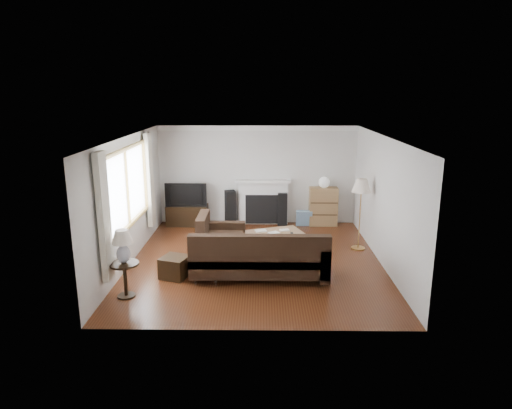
{
  "coord_description": "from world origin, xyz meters",
  "views": [
    {
      "loc": [
        0.12,
        -8.68,
        3.39
      ],
      "look_at": [
        0.0,
        0.3,
        1.1
      ],
      "focal_mm": 32.0,
      "sensor_mm": 36.0,
      "label": 1
    }
  ],
  "objects_px": {
    "coffee_table": "(273,242)",
    "tv_stand": "(187,215)",
    "floor_lamp": "(360,214)",
    "bookshelf": "(323,206)",
    "sectional_sofa": "(260,255)",
    "side_table": "(125,280)"
  },
  "relations": [
    {
      "from": "bookshelf",
      "to": "coffee_table",
      "type": "distance_m",
      "value": 2.44
    },
    {
      "from": "tv_stand",
      "to": "side_table",
      "type": "relative_size",
      "value": 1.72
    },
    {
      "from": "coffee_table",
      "to": "tv_stand",
      "type": "bearing_deg",
      "value": 116.96
    },
    {
      "from": "bookshelf",
      "to": "coffee_table",
      "type": "xyz_separation_m",
      "value": [
        -1.31,
        -2.05,
        -0.26
      ]
    },
    {
      "from": "tv_stand",
      "to": "floor_lamp",
      "type": "xyz_separation_m",
      "value": [
        4.0,
        -1.75,
        0.52
      ]
    },
    {
      "from": "tv_stand",
      "to": "bookshelf",
      "type": "relative_size",
      "value": 1.06
    },
    {
      "from": "bookshelf",
      "to": "floor_lamp",
      "type": "height_order",
      "value": "floor_lamp"
    },
    {
      "from": "tv_stand",
      "to": "coffee_table",
      "type": "relative_size",
      "value": 0.87
    },
    {
      "from": "bookshelf",
      "to": "side_table",
      "type": "height_order",
      "value": "bookshelf"
    },
    {
      "from": "sectional_sofa",
      "to": "coffee_table",
      "type": "relative_size",
      "value": 2.28
    },
    {
      "from": "tv_stand",
      "to": "floor_lamp",
      "type": "height_order",
      "value": "floor_lamp"
    },
    {
      "from": "coffee_table",
      "to": "bookshelf",
      "type": "bearing_deg",
      "value": 37.43
    },
    {
      "from": "coffee_table",
      "to": "side_table",
      "type": "relative_size",
      "value": 1.97
    },
    {
      "from": "sectional_sofa",
      "to": "coffee_table",
      "type": "height_order",
      "value": "sectional_sofa"
    },
    {
      "from": "bookshelf",
      "to": "floor_lamp",
      "type": "xyz_separation_m",
      "value": [
        0.54,
        -1.79,
        0.29
      ]
    },
    {
      "from": "bookshelf",
      "to": "sectional_sofa",
      "type": "height_order",
      "value": "bookshelf"
    },
    {
      "from": "side_table",
      "to": "tv_stand",
      "type": "bearing_deg",
      "value": 84.94
    },
    {
      "from": "sectional_sofa",
      "to": "bookshelf",
      "type": "bearing_deg",
      "value": 64.56
    },
    {
      "from": "coffee_table",
      "to": "side_table",
      "type": "bearing_deg",
      "value": -159.41
    },
    {
      "from": "bookshelf",
      "to": "coffee_table",
      "type": "relative_size",
      "value": 0.82
    },
    {
      "from": "bookshelf",
      "to": "sectional_sofa",
      "type": "distance_m",
      "value": 3.71
    },
    {
      "from": "bookshelf",
      "to": "side_table",
      "type": "bearing_deg",
      "value": -132.3
    }
  ]
}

